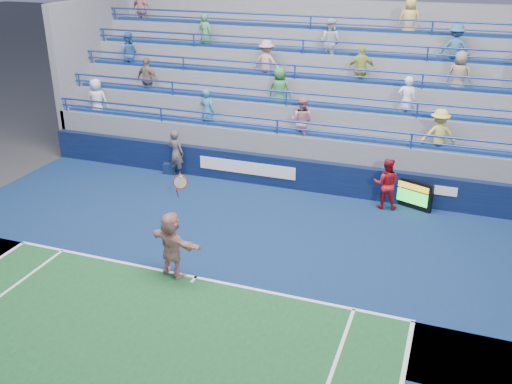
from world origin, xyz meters
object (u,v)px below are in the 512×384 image
at_px(tennis_player, 172,244).
at_px(ball_girl, 386,184).
at_px(judge_chair, 170,167).
at_px(line_judge, 176,153).
at_px(serve_speed_board, 412,194).

relative_size(tennis_player, ball_girl, 1.67).
xyz_separation_m(judge_chair, line_judge, (0.36, -0.10, 0.64)).
xyz_separation_m(tennis_player, line_judge, (-3.10, 6.24, -0.02)).
height_order(serve_speed_board, line_judge, line_judge).
relative_size(line_judge, ball_girl, 1.03).
bearing_deg(serve_speed_board, judge_chair, 179.65).
distance_m(serve_speed_board, judge_chair, 8.81).
bearing_deg(tennis_player, line_judge, 116.40).
distance_m(judge_chair, ball_girl, 8.02).
bearing_deg(serve_speed_board, line_judge, -179.67).
xyz_separation_m(judge_chair, tennis_player, (3.46, -6.35, 0.66)).
relative_size(judge_chair, line_judge, 0.41).
distance_m(serve_speed_board, ball_girl, 0.95).
relative_size(serve_speed_board, ball_girl, 0.79).
height_order(serve_speed_board, tennis_player, tennis_player).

